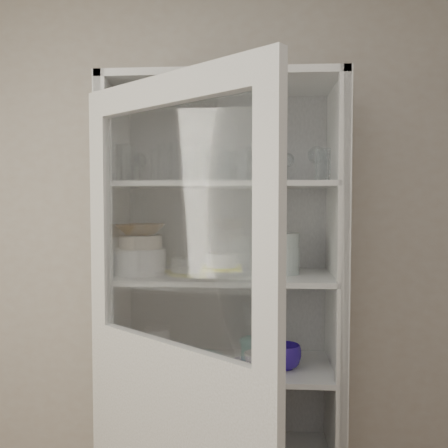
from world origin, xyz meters
The scene contains 35 objects.
wall_back centered at (0.00, 1.50, 1.30)m, with size 3.60×0.02×2.60m, color #AC9D8E.
pantry_cabinet centered at (0.20, 1.34, 0.94)m, with size 1.00×0.45×2.10m.
cupboard_door centered at (0.06, 0.78, 0.87)m, with size 0.74×0.58×2.00m.
tumbler_0 centered at (-0.21, 1.16, 1.74)m, with size 0.08×0.08×0.15m, color silver.
tumbler_1 centered at (0.08, 1.15, 1.73)m, with size 0.07×0.07×0.14m, color silver.
tumbler_2 centered at (0.14, 1.16, 1.74)m, with size 0.07×0.07×0.15m, color silver.
tumbler_3 centered at (0.34, 1.13, 1.73)m, with size 0.07×0.07×0.14m, color silver.
tumbler_4 centered at (0.17, 1.16, 1.73)m, with size 0.07×0.07×0.14m, color silver.
tumbler_5 centered at (0.36, 1.16, 1.74)m, with size 0.08×0.08×0.16m, color silver.
tumbler_6 centered at (0.61, 1.16, 1.73)m, with size 0.07×0.07×0.13m, color silver.
tumbler_7 centered at (-0.21, 1.30, 1.73)m, with size 0.06×0.06×0.13m, color silver.
tumbler_8 centered at (0.06, 1.29, 1.73)m, with size 0.07×0.07×0.14m, color silver.
tumbler_9 centered at (0.23, 1.28, 1.73)m, with size 0.07×0.07×0.13m, color silver.
tumbler_10 centered at (0.28, 1.28, 1.73)m, with size 0.07×0.07×0.14m, color silver.
tumbler_11 centered at (0.21, 1.24, 1.73)m, with size 0.07×0.07×0.14m, color silver.
goblet_0 centered at (-0.19, 1.36, 1.74)m, with size 0.07×0.07×0.15m, color silver, non-canonical shape.
goblet_1 centered at (0.15, 1.38, 1.74)m, with size 0.07×0.07×0.16m, color silver, non-canonical shape.
goblet_2 centered at (0.48, 1.39, 1.74)m, with size 0.07×0.07×0.15m, color silver, non-canonical shape.
goblet_3 centered at (0.61, 1.37, 1.75)m, with size 0.08×0.08×0.18m, color silver, non-canonical shape.
plate_stack_front centered at (-0.16, 1.25, 1.32)m, with size 0.22×0.22×0.11m, color white.
plate_stack_back centered at (-0.21, 1.38, 1.30)m, with size 0.21×0.21×0.08m, color white.
cream_bowl centered at (-0.16, 1.25, 1.40)m, with size 0.19×0.19×0.06m, color beige.
terracotta_bowl centered at (-0.16, 1.25, 1.46)m, with size 0.20×0.20×0.05m, color #553311.
glass_platter centered at (0.19, 1.28, 1.27)m, with size 0.30×0.30×0.02m, color silver.
yellow_trivet centered at (0.19, 1.28, 1.28)m, with size 0.17×0.17×0.01m, color yellow.
white_ramekin centered at (0.19, 1.28, 1.32)m, with size 0.14×0.14×0.06m, color white.
grey_bowl_stack centered at (0.46, 1.28, 1.35)m, with size 0.14×0.14×0.18m, color #A9B6B3.
mug_blue centered at (0.47, 1.22, 0.91)m, with size 0.13×0.13×0.10m, color navy.
mug_teal centered at (0.32, 1.31, 0.91)m, with size 0.11×0.11×0.10m, color teal.
mug_white centered at (0.34, 1.15, 0.91)m, with size 0.10×0.10×0.09m, color white.
teal_jar centered at (0.32, 1.30, 0.91)m, with size 0.08×0.08×0.10m.
measuring_cups centered at (-0.09, 1.19, 0.88)m, with size 0.10×0.10×0.04m, color #B9B9B9.
white_canister centered at (-0.11, 1.33, 0.93)m, with size 0.11×0.11×0.14m, color white.
cream_dish centered at (0.21, 1.27, 0.50)m, with size 0.26×0.26×0.08m, color beige.
tin_box centered at (0.25, 1.25, 0.49)m, with size 0.19×0.13×0.06m, color gray.
Camera 1 is at (0.34, -0.79, 1.58)m, focal length 38.00 mm.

